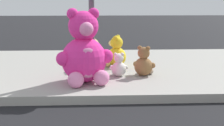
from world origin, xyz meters
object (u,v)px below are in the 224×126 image
at_px(plush_yellow, 116,54).
at_px(plush_tan, 92,56).
at_px(plush_lavender, 86,55).
at_px(plush_pink_large, 84,53).
at_px(plush_brown, 144,64).
at_px(plush_white, 119,67).

xyz_separation_m(plush_yellow, plush_tan, (-0.53, -0.16, -0.01)).
bearing_deg(plush_tan, plush_yellow, 16.83).
bearing_deg(plush_yellow, plush_lavender, 155.33).
bearing_deg(plush_lavender, plush_pink_large, -88.39).
bearing_deg(plush_pink_large, plush_brown, 22.03).
relative_size(plush_pink_large, plush_yellow, 1.90).
height_order(plush_yellow, plush_tan, plush_yellow).
bearing_deg(plush_brown, plush_yellow, 120.18).
bearing_deg(plush_pink_large, plush_white, 34.01).
distance_m(plush_pink_large, plush_yellow, 1.51).
distance_m(plush_yellow, plush_tan, 0.56).
relative_size(plush_pink_large, plush_brown, 2.25).
distance_m(plush_yellow, plush_white, 0.91).
bearing_deg(plush_tan, plush_white, -53.78).
height_order(plush_yellow, plush_brown, plush_yellow).
relative_size(plush_pink_large, plush_lavender, 2.53).
bearing_deg(plush_brown, plush_pink_large, -157.97).
bearing_deg(plush_brown, plush_tan, 145.59).
relative_size(plush_tan, plush_white, 1.45).
xyz_separation_m(plush_white, plush_lavender, (-0.70, 1.22, 0.02)).
bearing_deg(plush_pink_large, plush_yellow, 64.29).
bearing_deg(plush_tan, plush_lavender, 108.43).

